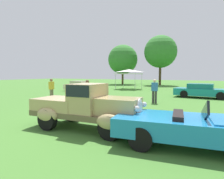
{
  "coord_description": "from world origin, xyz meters",
  "views": [
    {
      "loc": [
        4.34,
        -6.11,
        2.05
      ],
      "look_at": [
        -0.24,
        3.0,
        1.2
      ],
      "focal_mm": 29.78,
      "sensor_mm": 36.0,
      "label": 1
    }
  ],
  "objects_px": {
    "show_car_teal": "(202,91)",
    "spectator_between_cars": "(155,90)",
    "spectator_near_truck": "(51,89)",
    "spectator_by_row": "(87,92)",
    "show_car_cream": "(80,86)",
    "canopy_tent_left_field": "(129,71)",
    "feature_pickup_truck": "(86,106)",
    "neighbor_convertible": "(199,127)"
  },
  "relations": [
    {
      "from": "feature_pickup_truck",
      "to": "canopy_tent_left_field",
      "type": "xyz_separation_m",
      "value": [
        -5.51,
        18.22,
        1.56
      ]
    },
    {
      "from": "show_car_teal",
      "to": "canopy_tent_left_field",
      "type": "bearing_deg",
      "value": 146.55
    },
    {
      "from": "show_car_teal",
      "to": "spectator_by_row",
      "type": "distance_m",
      "value": 10.27
    },
    {
      "from": "spectator_by_row",
      "to": "canopy_tent_left_field",
      "type": "xyz_separation_m",
      "value": [
        -2.68,
        14.0,
        1.51
      ]
    },
    {
      "from": "feature_pickup_truck",
      "to": "show_car_cream",
      "type": "height_order",
      "value": "feature_pickup_truck"
    },
    {
      "from": "feature_pickup_truck",
      "to": "show_car_cream",
      "type": "xyz_separation_m",
      "value": [
        -9.62,
        12.56,
        -0.27
      ]
    },
    {
      "from": "show_car_teal",
      "to": "feature_pickup_truck",
      "type": "bearing_deg",
      "value": -106.92
    },
    {
      "from": "feature_pickup_truck",
      "to": "neighbor_convertible",
      "type": "height_order",
      "value": "feature_pickup_truck"
    },
    {
      "from": "feature_pickup_truck",
      "to": "spectator_by_row",
      "type": "distance_m",
      "value": 5.07
    },
    {
      "from": "show_car_teal",
      "to": "spectator_between_cars",
      "type": "distance_m",
      "value": 5.66
    },
    {
      "from": "show_car_teal",
      "to": "spectator_near_truck",
      "type": "distance_m",
      "value": 12.67
    },
    {
      "from": "neighbor_convertible",
      "to": "spectator_by_row",
      "type": "height_order",
      "value": "spectator_by_row"
    },
    {
      "from": "feature_pickup_truck",
      "to": "canopy_tent_left_field",
      "type": "distance_m",
      "value": 19.1
    },
    {
      "from": "show_car_teal",
      "to": "neighbor_convertible",
      "type": "bearing_deg",
      "value": -89.48
    },
    {
      "from": "neighbor_convertible",
      "to": "spectator_near_truck",
      "type": "distance_m",
      "value": 11.96
    },
    {
      "from": "spectator_between_cars",
      "to": "canopy_tent_left_field",
      "type": "height_order",
      "value": "canopy_tent_left_field"
    },
    {
      "from": "neighbor_convertible",
      "to": "spectator_between_cars",
      "type": "height_order",
      "value": "spectator_between_cars"
    },
    {
      "from": "show_car_cream",
      "to": "feature_pickup_truck",
      "type": "bearing_deg",
      "value": -52.55
    },
    {
      "from": "spectator_near_truck",
      "to": "spectator_between_cars",
      "type": "xyz_separation_m",
      "value": [
        7.65,
        2.11,
        0.0
      ]
    },
    {
      "from": "show_car_cream",
      "to": "show_car_teal",
      "type": "distance_m",
      "value": 13.32
    },
    {
      "from": "show_car_cream",
      "to": "canopy_tent_left_field",
      "type": "bearing_deg",
      "value": 54.02
    },
    {
      "from": "show_car_cream",
      "to": "show_car_teal",
      "type": "relative_size",
      "value": 0.84
    },
    {
      "from": "feature_pickup_truck",
      "to": "spectator_by_row",
      "type": "bearing_deg",
      "value": 123.84
    },
    {
      "from": "neighbor_convertible",
      "to": "spectator_by_row",
      "type": "xyz_separation_m",
      "value": [
        -6.63,
        4.31,
        0.33
      ]
    },
    {
      "from": "neighbor_convertible",
      "to": "spectator_near_truck",
      "type": "xyz_separation_m",
      "value": [
        -10.71,
        5.3,
        0.33
      ]
    },
    {
      "from": "feature_pickup_truck",
      "to": "neighbor_convertible",
      "type": "xyz_separation_m",
      "value": [
        3.8,
        -0.09,
        -0.29
      ]
    },
    {
      "from": "spectator_between_cars",
      "to": "spectator_by_row",
      "type": "relative_size",
      "value": 1.0
    },
    {
      "from": "spectator_by_row",
      "to": "canopy_tent_left_field",
      "type": "distance_m",
      "value": 14.34
    },
    {
      "from": "show_car_cream",
      "to": "spectator_by_row",
      "type": "relative_size",
      "value": 2.36
    },
    {
      "from": "show_car_cream",
      "to": "canopy_tent_left_field",
      "type": "height_order",
      "value": "canopy_tent_left_field"
    },
    {
      "from": "show_car_cream",
      "to": "show_car_teal",
      "type": "bearing_deg",
      "value": -1.79
    },
    {
      "from": "spectator_near_truck",
      "to": "spectator_between_cars",
      "type": "relative_size",
      "value": 1.0
    },
    {
      "from": "spectator_near_truck",
      "to": "show_car_teal",
      "type": "bearing_deg",
      "value": 33.18
    },
    {
      "from": "spectator_near_truck",
      "to": "spectator_by_row",
      "type": "bearing_deg",
      "value": -13.68
    },
    {
      "from": "feature_pickup_truck",
      "to": "spectator_between_cars",
      "type": "relative_size",
      "value": 2.58
    },
    {
      "from": "spectator_by_row",
      "to": "canopy_tent_left_field",
      "type": "relative_size",
      "value": 0.55
    },
    {
      "from": "spectator_near_truck",
      "to": "show_car_cream",
      "type": "bearing_deg",
      "value": 110.25
    },
    {
      "from": "neighbor_convertible",
      "to": "spectator_between_cars",
      "type": "xyz_separation_m",
      "value": [
        -3.07,
        7.41,
        0.33
      ]
    },
    {
      "from": "spectator_by_row",
      "to": "show_car_cream",
      "type": "bearing_deg",
      "value": 129.16
    },
    {
      "from": "feature_pickup_truck",
      "to": "spectator_between_cars",
      "type": "distance_m",
      "value": 7.36
    },
    {
      "from": "spectator_by_row",
      "to": "feature_pickup_truck",
      "type": "bearing_deg",
      "value": -56.16
    },
    {
      "from": "spectator_between_cars",
      "to": "canopy_tent_left_field",
      "type": "xyz_separation_m",
      "value": [
        -6.25,
        10.9,
        1.51
      ]
    }
  ]
}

